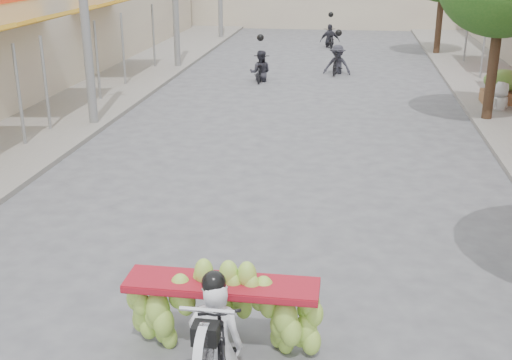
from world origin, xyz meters
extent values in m
cube|color=gray|center=(-7.00, 15.00, 0.06)|extent=(4.00, 60.00, 0.12)
cylinder|color=slate|center=(-6.30, 9.80, 1.27)|extent=(0.08, 0.08, 2.55)
cube|color=gold|center=(-7.12, 13.00, 2.75)|extent=(1.77, 4.00, 0.53)
cylinder|color=slate|center=(-6.30, 11.20, 1.27)|extent=(0.08, 0.08, 2.55)
cylinder|color=slate|center=(-6.30, 14.80, 1.27)|extent=(0.08, 0.08, 2.55)
cube|color=gold|center=(-7.12, 19.00, 2.75)|extent=(1.77, 4.00, 0.53)
cylinder|color=slate|center=(-6.30, 17.20, 1.27)|extent=(0.08, 0.08, 2.55)
cylinder|color=slate|center=(-6.30, 20.80, 1.27)|extent=(0.08, 0.08, 2.55)
cylinder|color=slate|center=(6.30, 17.90, 1.27)|extent=(0.08, 0.08, 2.55)
cube|color=red|center=(7.12, 22.00, 2.75)|extent=(1.77, 4.20, 0.53)
cylinder|color=slate|center=(6.30, 20.10, 1.27)|extent=(0.08, 0.08, 2.55)
cylinder|color=slate|center=(6.30, 23.90, 1.27)|extent=(0.08, 0.08, 2.55)
cylinder|color=#3A2719|center=(5.40, 14.00, 1.60)|extent=(0.28, 0.28, 3.20)
cylinder|color=#3A2719|center=(5.40, 26.00, 1.60)|extent=(0.28, 0.28, 3.20)
cube|color=brown|center=(6.20, 16.00, 0.37)|extent=(1.20, 0.80, 0.50)
ellipsoid|color=olive|center=(6.20, 16.00, 0.95)|extent=(1.20, 0.88, 0.66)
imported|color=black|center=(0.12, 1.92, 0.50)|extent=(1.00, 1.78, 1.01)
cylinder|color=silver|center=(0.12, 1.27, 0.62)|extent=(0.10, 0.66, 0.66)
cube|color=black|center=(0.12, 1.37, 0.80)|extent=(0.28, 0.22, 0.22)
cylinder|color=silver|center=(0.12, 1.47, 1.02)|extent=(0.60, 0.05, 0.05)
cube|color=maroon|center=(0.12, 2.27, 0.88)|extent=(2.32, 0.55, 0.10)
imported|color=silver|center=(0.12, 1.87, 1.18)|extent=(0.63, 0.47, 1.75)
sphere|color=black|center=(0.12, 1.84, 2.02)|extent=(0.28, 0.28, 0.28)
imported|color=silver|center=(5.98, 15.14, 0.94)|extent=(0.93, 0.90, 1.65)
imported|color=black|center=(-1.73, 18.97, 0.44)|extent=(0.61, 1.57, 0.87)
imported|color=#2B2A33|center=(-1.73, 18.97, 1.12)|extent=(0.80, 0.50, 1.65)
sphere|color=black|center=(-1.73, 18.97, 1.58)|extent=(0.26, 0.26, 0.26)
imported|color=black|center=(1.04, 20.76, 0.52)|extent=(0.77, 1.83, 1.05)
imported|color=#2B2A33|center=(1.04, 20.76, 1.12)|extent=(1.13, 0.71, 1.65)
sphere|color=black|center=(1.04, 20.76, 1.58)|extent=(0.26, 0.26, 0.26)
imported|color=black|center=(0.50, 27.81, 0.43)|extent=(0.77, 1.60, 0.86)
imported|color=#2B2A33|center=(0.50, 27.81, 1.12)|extent=(1.03, 0.67, 1.65)
sphere|color=black|center=(0.50, 27.81, 1.58)|extent=(0.26, 0.26, 0.26)
camera|label=1|loc=(1.49, -4.34, 4.66)|focal=45.00mm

